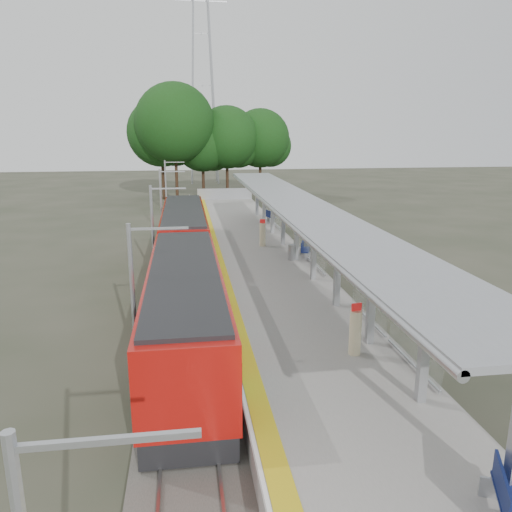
{
  "coord_description": "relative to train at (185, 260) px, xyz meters",
  "views": [
    {
      "loc": [
        -4.39,
        -9.89,
        8.44
      ],
      "look_at": [
        -0.95,
        14.1,
        2.3
      ],
      "focal_mm": 35.0,
      "sensor_mm": 36.0,
      "label": 1
    }
  ],
  "objects": [
    {
      "name": "ground",
      "position": [
        4.5,
        -14.71,
        -2.05
      ],
      "size": [
        200.0,
        200.0,
        0.0
      ],
      "primitive_type": "plane",
      "color": "#474438",
      "rests_on": "ground"
    },
    {
      "name": "tactile_strip",
      "position": [
        1.95,
        5.29,
        -1.04
      ],
      "size": [
        0.6,
        50.0,
        0.02
      ],
      "primitive_type": "cube",
      "color": "gold",
      "rests_on": "platform"
    },
    {
      "name": "tree_cluster",
      "position": [
        2.14,
        38.1,
        6.02
      ],
      "size": [
        20.3,
        12.47,
        13.88
      ],
      "color": "#382316",
      "rests_on": "ground"
    },
    {
      "name": "info_pillar_near",
      "position": [
        5.67,
        -9.52,
        -0.26
      ],
      "size": [
        0.41,
        0.41,
        1.83
      ],
      "rotation": [
        0.0,
        0.0,
        0.2
      ],
      "color": "beige",
      "rests_on": "platform"
    },
    {
      "name": "pylon",
      "position": [
        3.5,
        58.29,
        16.95
      ],
      "size": [
        8.0,
        4.0,
        38.0
      ],
      "primitive_type": null,
      "color": "#9EA0A5",
      "rests_on": "ground"
    },
    {
      "name": "platform",
      "position": [
        4.5,
        5.29,
        -1.55
      ],
      "size": [
        6.0,
        50.0,
        1.0
      ],
      "primitive_type": "cube",
      "color": "gray",
      "rests_on": "ground"
    },
    {
      "name": "trackbed",
      "position": [
        -0.0,
        5.29,
        -1.93
      ],
      "size": [
        3.0,
        70.0,
        0.24
      ],
      "primitive_type": "cube",
      "color": "#59544C",
      "rests_on": "ground"
    },
    {
      "name": "canopy",
      "position": [
        6.11,
        1.47,
        2.15
      ],
      "size": [
        3.27,
        38.0,
        3.66
      ],
      "color": "#9EA0A5",
      "rests_on": "platform"
    },
    {
      "name": "bench_near",
      "position": [
        6.08,
        -17.16,
        -0.49
      ],
      "size": [
        1.08,
        1.62,
        1.07
      ],
      "rotation": [
        0.0,
        0.0,
        -0.42
      ],
      "color": "#101A50",
      "rests_on": "platform"
    },
    {
      "name": "info_pillar_far",
      "position": [
        5.09,
        7.08,
        -0.28
      ],
      "size": [
        0.4,
        0.4,
        1.79
      ],
      "rotation": [
        0.0,
        0.0,
        -0.2
      ],
      "color": "beige",
      "rests_on": "platform"
    },
    {
      "name": "end_fence",
      "position": [
        4.5,
        30.24,
        -0.45
      ],
      "size": [
        6.0,
        0.1,
        1.2
      ],
      "primitive_type": "cube",
      "color": "#9EA0A5",
      "rests_on": "platform"
    },
    {
      "name": "litter_bin",
      "position": [
        6.24,
        3.25,
        -0.59
      ],
      "size": [
        0.47,
        0.47,
        0.92
      ],
      "primitive_type": "cylinder",
      "rotation": [
        0.0,
        0.0,
        -0.06
      ],
      "color": "#9EA0A5",
      "rests_on": "platform"
    },
    {
      "name": "bench_far",
      "position": [
        7.02,
        15.84,
        -0.54
      ],
      "size": [
        0.81,
        1.47,
        0.97
      ],
      "rotation": [
        0.0,
        0.0,
        0.28
      ],
      "color": "#101A50",
      "rests_on": "platform"
    },
    {
      "name": "catenary_masts",
      "position": [
        -1.72,
        4.29,
        0.86
      ],
      "size": [
        2.08,
        48.16,
        5.4
      ],
      "color": "#9EA0A5",
      "rests_on": "ground"
    },
    {
      "name": "train",
      "position": [
        0.0,
        0.0,
        0.0
      ],
      "size": [
        2.74,
        27.6,
        3.62
      ],
      "color": "black",
      "rests_on": "ground"
    },
    {
      "name": "bench_mid",
      "position": [
        7.11,
        3.81,
        -0.52
      ],
      "size": [
        0.88,
        1.54,
        1.01
      ],
      "rotation": [
        0.0,
        0.0,
        -0.31
      ],
      "color": "#101A50",
      "rests_on": "platform"
    }
  ]
}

